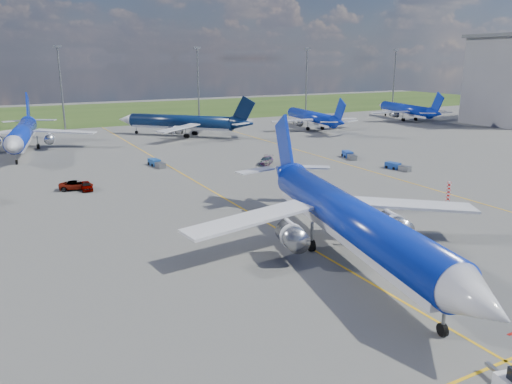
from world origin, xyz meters
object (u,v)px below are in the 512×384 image
bg_jet_ene (405,120)px  bg_jet_n (182,136)px  service_car_b (76,185)px  main_airliner (348,258)px  baggage_tug_c (156,163)px  baggage_tug_e (349,155)px  baggage_tug_w (397,167)px  service_car_a (86,186)px  service_car_c (266,160)px  warning_post (448,193)px  bg_jet_nnw (24,152)px  bg_jet_ne (311,129)px

bg_jet_ene → bg_jet_n: bearing=10.9°
service_car_b → main_airliner: bearing=-145.1°
baggage_tug_c → baggage_tug_e: bearing=-22.1°
bg_jet_ene → main_airliner: 121.09m
bg_jet_n → baggage_tug_w: bearing=65.6°
service_car_a → baggage_tug_e: size_ratio=0.71×
service_car_b → service_car_c: (34.43, 2.87, 0.03)m
main_airliner → baggage_tug_e: bearing=63.5°
bg_jet_n → service_car_b: (-32.32, -43.58, 0.68)m
service_car_a → service_car_c: service_car_c is taller
service_car_b → baggage_tug_w: bearing=-93.7°
warning_post → bg_jet_nnw: bg_jet_nnw is taller
service_car_a → baggage_tug_w: size_ratio=0.77×
bg_jet_n → baggage_tug_c: (-16.58, -32.84, 0.55)m
warning_post → bg_jet_nnw: bearing=124.8°
bg_jet_n → baggage_tug_e: bg_jet_n is taller
bg_jet_ne → baggage_tug_e: size_ratio=6.52×
service_car_a → baggage_tug_c: bearing=41.2°
bg_jet_ne → service_car_c: bg_jet_ne is taller
bg_jet_ene → baggage_tug_w: bg_jet_ene is taller
bg_jet_nnw → service_car_a: (6.04, -39.48, 0.67)m
bg_jet_ene → service_car_b: bearing=33.3°
service_car_b → bg_jet_n: bearing=-27.4°
bg_jet_nnw → service_car_b: 38.64m
bg_jet_n → service_car_a: size_ratio=9.95×
service_car_c → baggage_tug_w: (18.45, -14.93, -0.19)m
bg_jet_ne → main_airliner: 94.15m
warning_post → bg_jet_ne: (25.44, 70.93, -1.50)m
baggage_tug_w → baggage_tug_c: baggage_tug_c is taller
service_car_c → baggage_tug_c: service_car_c is taller
service_car_b → baggage_tug_c: bearing=-46.5°
bg_jet_ne → service_car_b: 79.66m
bg_jet_nnw → service_car_b: bearing=-74.1°
bg_jet_ene → warning_post: bearing=60.9°
service_car_b → baggage_tug_e: bearing=-80.4°
bg_jet_ne → baggage_tug_e: bearing=73.5°
bg_jet_n → bg_jet_ne: (36.91, -4.19, 0.00)m
baggage_tug_w → baggage_tug_c: size_ratio=0.95×
bg_jet_ne → main_airliner: (-49.61, -80.02, 0.00)m
baggage_tug_c → baggage_tug_e: 37.67m
service_car_c → baggage_tug_e: size_ratio=0.89×
bg_jet_nnw → baggage_tug_w: (57.63, -50.40, 0.52)m
bg_jet_n → bg_jet_ene: (75.29, -1.03, 0.00)m
main_airliner → service_car_a: bearing=126.7°
bg_jet_ne → baggage_tug_w: 53.99m
bg_jet_nnw → service_car_b: size_ratio=8.52×
bg_jet_ne → bg_jet_ene: 38.51m
bg_jet_nnw → bg_jet_ene: size_ratio=1.14×
warning_post → bg_jet_ene: 97.80m
bg_jet_n → baggage_tug_e: bearing=69.8°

